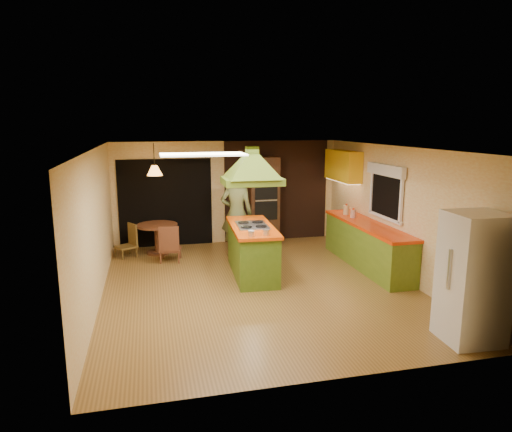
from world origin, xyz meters
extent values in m
plane|color=olive|center=(0.00, 0.00, 0.00)|extent=(6.50, 6.50, 0.00)
plane|color=beige|center=(0.00, 3.25, 1.25)|extent=(5.50, 0.00, 5.50)
plane|color=beige|center=(0.00, -3.25, 1.25)|extent=(5.50, 0.00, 5.50)
plane|color=beige|center=(-2.75, 0.00, 1.25)|extent=(0.00, 6.50, 6.50)
plane|color=beige|center=(2.75, 0.00, 1.25)|extent=(0.00, 6.50, 6.50)
plane|color=silver|center=(0.00, 0.00, 2.50)|extent=(6.50, 6.50, 0.00)
cube|color=#381E14|center=(1.25, 3.23, 1.25)|extent=(2.64, 0.03, 2.50)
cube|color=black|center=(-1.50, 3.23, 1.05)|extent=(2.20, 0.03, 2.10)
cube|color=olive|center=(2.45, 0.60, 0.43)|extent=(0.58, 3.00, 0.86)
cube|color=#E53807|center=(2.45, 0.60, 0.89)|extent=(0.62, 3.05, 0.06)
cube|color=yellow|center=(2.57, 2.20, 1.95)|extent=(0.34, 1.40, 0.70)
cube|color=black|center=(2.72, 0.40, 1.55)|extent=(0.03, 1.16, 0.96)
cube|color=white|center=(2.67, 0.40, 2.02)|extent=(0.10, 1.35, 0.22)
cube|color=white|center=(-1.10, -1.20, 2.48)|extent=(1.20, 0.60, 0.03)
cube|color=#4F711C|center=(0.03, 0.63, 0.46)|extent=(0.84, 1.93, 0.92)
cube|color=#DF4907|center=(0.03, 0.63, 0.95)|extent=(0.91, 2.02, 0.06)
cube|color=silver|center=(0.03, 0.63, 0.99)|extent=(0.62, 0.86, 0.02)
cube|color=#5A781E|center=(0.03, 0.63, 1.85)|extent=(1.12, 0.82, 0.13)
pyramid|color=#5A781E|center=(0.03, 0.63, 2.36)|extent=(1.12, 0.82, 0.45)
cube|color=#5A781E|center=(0.03, 0.63, 2.43)|extent=(0.22, 0.22, 0.13)
imported|color=brown|center=(-0.02, 1.97, 0.96)|extent=(0.80, 0.63, 1.93)
cube|color=silver|center=(2.30, -2.74, 0.89)|extent=(0.77, 0.73, 1.78)
cube|color=#482A17|center=(0.84, 2.95, 1.07)|extent=(0.72, 0.60, 2.13)
cube|color=black|center=(0.84, 2.65, 1.37)|extent=(0.55, 0.03, 0.45)
cube|color=black|center=(0.84, 2.65, 0.87)|extent=(0.55, 0.03, 0.45)
cylinder|color=brown|center=(-1.73, 2.56, 0.66)|extent=(0.91, 0.91, 0.05)
cylinder|color=brown|center=(-1.73, 2.56, 0.34)|extent=(0.14, 0.14, 0.64)
cylinder|color=brown|center=(-1.73, 2.56, 0.03)|extent=(0.51, 0.51, 0.05)
cone|color=#FF9E3F|center=(-1.73, 2.56, 1.90)|extent=(0.44, 0.44, 0.22)
cylinder|color=beige|center=(2.40, 1.55, 1.02)|extent=(0.14, 0.14, 0.20)
cylinder|color=beige|center=(2.40, 1.18, 1.01)|extent=(0.14, 0.14, 0.17)
cylinder|color=beige|center=(2.40, 1.19, 1.00)|extent=(0.14, 0.14, 0.16)
camera|label=1|loc=(-1.86, -7.73, 2.92)|focal=32.00mm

